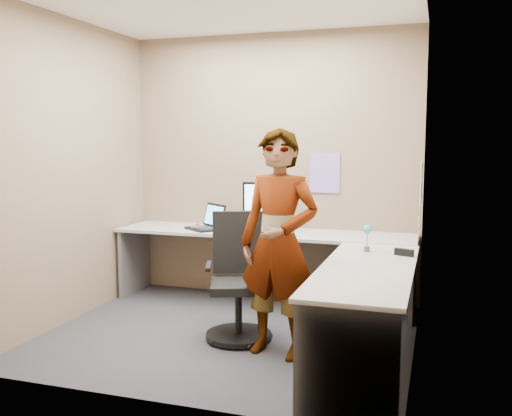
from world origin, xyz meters
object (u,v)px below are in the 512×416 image
(person, at_px, (279,244))
(desk, at_px, (291,260))
(monitor, at_px, (265,200))
(office_chair, at_px, (238,288))

(person, bearing_deg, desk, 107.23)
(desk, bearing_deg, monitor, 125.15)
(office_chair, height_order, person, person)
(office_chair, bearing_deg, desk, 30.96)
(monitor, height_order, person, person)
(desk, xyz_separation_m, person, (0.08, -0.68, 0.27))
(desk, xyz_separation_m, office_chair, (-0.34, -0.42, -0.17))
(monitor, xyz_separation_m, office_chair, (0.08, -1.00, -0.62))
(desk, distance_m, office_chair, 0.56)
(monitor, bearing_deg, desk, -60.12)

